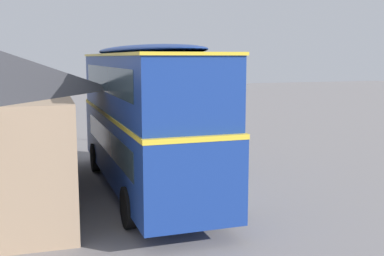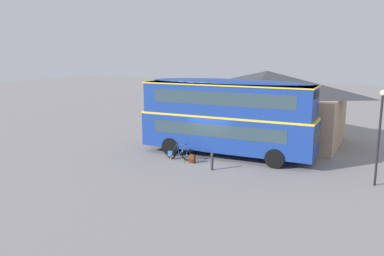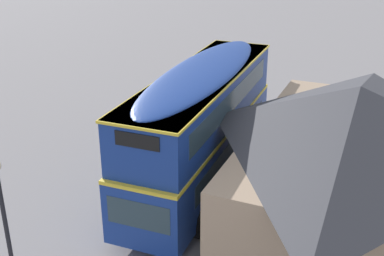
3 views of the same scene
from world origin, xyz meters
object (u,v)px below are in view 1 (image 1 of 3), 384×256
object	(u,v)px
water_bottle_green_metal	(231,195)
kerb_bollard	(225,168)
double_decker_bus	(144,112)
touring_bicycle	(227,194)
street_lamp	(144,88)
backpack_on_ground	(221,187)
water_bottle_red_squeeze	(238,204)

from	to	relation	value
water_bottle_green_metal	kerb_bollard	size ratio (longest dim) A/B	0.26
double_decker_bus	touring_bicycle	distance (m)	3.83
double_decker_bus	touring_bicycle	world-z (taller)	double_decker_bus
street_lamp	water_bottle_green_metal	bearing A→B (deg)	-178.72
backpack_on_ground	water_bottle_green_metal	bearing A→B (deg)	-166.53
double_decker_bus	street_lamp	world-z (taller)	double_decker_bus
double_decker_bus	backpack_on_ground	xyz separation A→B (m)	(-1.34, -2.19, -2.38)
water_bottle_green_metal	kerb_bollard	distance (m)	2.22
touring_bicycle	backpack_on_ground	distance (m)	1.12
kerb_bollard	backpack_on_ground	bearing A→B (deg)	152.29
double_decker_bus	water_bottle_red_squeeze	distance (m)	4.32
water_bottle_green_metal	kerb_bollard	world-z (taller)	kerb_bollard
water_bottle_red_squeeze	kerb_bollard	world-z (taller)	kerb_bollard
touring_bicycle	water_bottle_green_metal	bearing A→B (deg)	-34.11
water_bottle_red_squeeze	street_lamp	bearing A→B (deg)	0.27
backpack_on_ground	street_lamp	bearing A→B (deg)	0.64
backpack_on_ground	water_bottle_green_metal	world-z (taller)	backpack_on_ground
water_bottle_green_metal	street_lamp	distance (m)	10.60
touring_bicycle	water_bottle_red_squeeze	bearing A→B (deg)	-147.74
water_bottle_red_squeeze	touring_bicycle	bearing A→B (deg)	32.26
water_bottle_red_squeeze	street_lamp	distance (m)	11.51
double_decker_bus	water_bottle_green_metal	xyz separation A→B (m)	(-1.84, -2.31, -2.53)
water_bottle_red_squeeze	kerb_bollard	xyz separation A→B (m)	(3.00, -0.88, 0.38)
double_decker_bus	kerb_bollard	distance (m)	3.71
kerb_bollard	double_decker_bus	bearing A→B (deg)	94.36
touring_bicycle	street_lamp	distance (m)	11.11
touring_bicycle	kerb_bollard	size ratio (longest dim) A/B	1.77
street_lamp	kerb_bollard	bearing A→B (deg)	-173.47
water_bottle_red_squeeze	water_bottle_green_metal	bearing A→B (deg)	-10.57
water_bottle_green_metal	water_bottle_red_squeeze	bearing A→B (deg)	169.43
double_decker_bus	kerb_bollard	xyz separation A→B (m)	(0.23, -3.02, -2.15)
water_bottle_red_squeeze	double_decker_bus	bearing A→B (deg)	37.59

